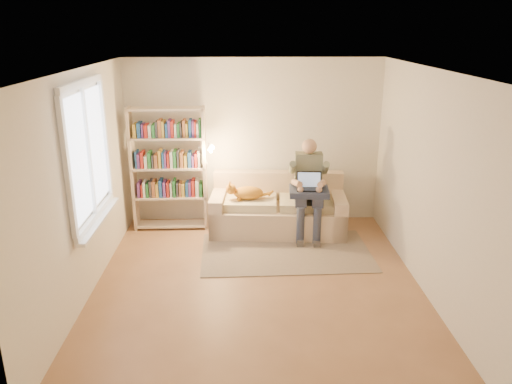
{
  "coord_description": "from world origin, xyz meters",
  "views": [
    {
      "loc": [
        -0.15,
        -5.48,
        3.05
      ],
      "look_at": [
        0.01,
        1.0,
        0.88
      ],
      "focal_mm": 35.0,
      "sensor_mm": 36.0,
      "label": 1
    }
  ],
  "objects_px": {
    "cat": "(245,192)",
    "person": "(309,183)",
    "sofa": "(278,211)",
    "laptop": "(309,185)",
    "bookshelf": "(169,163)"
  },
  "relations": [
    {
      "from": "cat",
      "to": "laptop",
      "type": "distance_m",
      "value": 0.98
    },
    {
      "from": "person",
      "to": "bookshelf",
      "type": "xyz_separation_m",
      "value": [
        -2.1,
        0.34,
        0.23
      ]
    },
    {
      "from": "bookshelf",
      "to": "cat",
      "type": "bearing_deg",
      "value": -12.99
    },
    {
      "from": "person",
      "to": "sofa",
      "type": "bearing_deg",
      "value": 161.04
    },
    {
      "from": "laptop",
      "to": "bookshelf",
      "type": "relative_size",
      "value": 0.2
    },
    {
      "from": "person",
      "to": "cat",
      "type": "height_order",
      "value": "person"
    },
    {
      "from": "person",
      "to": "bookshelf",
      "type": "bearing_deg",
      "value": 174.67
    },
    {
      "from": "sofa",
      "to": "laptop",
      "type": "height_order",
      "value": "laptop"
    },
    {
      "from": "person",
      "to": "cat",
      "type": "distance_m",
      "value": 0.96
    },
    {
      "from": "cat",
      "to": "bookshelf",
      "type": "relative_size",
      "value": 0.36
    },
    {
      "from": "cat",
      "to": "person",
      "type": "bearing_deg",
      "value": -1.48
    },
    {
      "from": "person",
      "to": "laptop",
      "type": "height_order",
      "value": "person"
    },
    {
      "from": "laptop",
      "to": "person",
      "type": "bearing_deg",
      "value": 91.87
    },
    {
      "from": "person",
      "to": "cat",
      "type": "relative_size",
      "value": 2.12
    },
    {
      "from": "bookshelf",
      "to": "person",
      "type": "bearing_deg",
      "value": -9.93
    }
  ]
}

